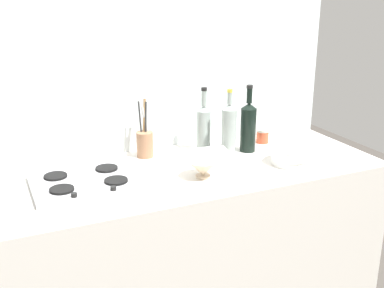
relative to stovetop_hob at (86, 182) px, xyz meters
The scene contains 11 objects.
counter_block 0.68m from the stovetop_hob, ahead, with size 1.80×0.70×0.90m, color silver.
backsplash_panel 0.63m from the stovetop_hob, 36.62° to the left, with size 1.90×0.06×2.13m, color silver.
stovetop_hob is the anchor object (origin of this frame).
plate_stack 0.98m from the stovetop_hob, ahead, with size 0.21×0.22×0.08m.
wine_bottle_leftmost 0.87m from the stovetop_hob, ahead, with size 0.08×0.08×0.34m.
wine_bottle_mid_left 0.69m from the stovetop_hob, 16.83° to the left, with size 0.07×0.07×0.33m.
wine_bottle_mid_right 0.75m from the stovetop_hob, ahead, with size 0.07×0.07×0.34m.
mixing_bowl 0.52m from the stovetop_hob, 14.86° to the right, with size 0.15×0.15×0.08m.
butter_dish 0.61m from the stovetop_hob, ahead, with size 0.16×0.09×0.06m, color white.
utensil_crock 0.42m from the stovetop_hob, 33.56° to the left, with size 0.08×0.08×0.29m.
condiment_jar_front 1.02m from the stovetop_hob, 10.37° to the left, with size 0.07×0.07×0.08m.
Camera 1 is at (-0.86, -1.90, 1.71)m, focal length 44.83 mm.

